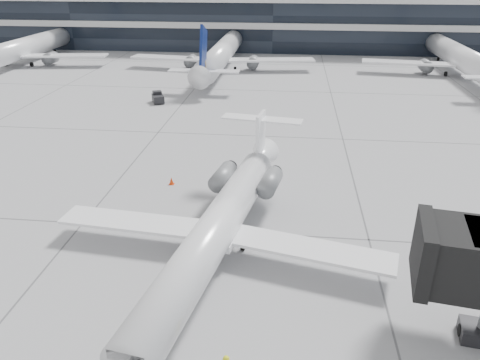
# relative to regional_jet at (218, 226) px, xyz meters

# --- Properties ---
(ground) EXTENTS (220.00, 220.00, 0.00)m
(ground) POSITION_rel_regional_jet_xyz_m (-0.24, 2.91, -2.12)
(ground) COLOR gray
(ground) RESTS_ON ground
(terminal) EXTENTS (170.00, 22.00, 10.00)m
(terminal) POSITION_rel_regional_jet_xyz_m (-0.24, 84.91, 2.88)
(terminal) COLOR black
(terminal) RESTS_ON ground
(bg_jet_left) EXTENTS (32.00, 40.00, 9.60)m
(bg_jet_left) POSITION_rel_regional_jet_xyz_m (-45.24, 57.91, -2.12)
(bg_jet_left) COLOR white
(bg_jet_left) RESTS_ON ground
(bg_jet_center) EXTENTS (32.00, 40.00, 9.60)m
(bg_jet_center) POSITION_rel_regional_jet_xyz_m (-8.24, 57.91, -2.12)
(bg_jet_center) COLOR white
(bg_jet_center) RESTS_ON ground
(bg_jet_right) EXTENTS (32.00, 40.00, 9.60)m
(bg_jet_right) POSITION_rel_regional_jet_xyz_m (31.76, 57.91, -2.12)
(bg_jet_right) COLOR white
(bg_jet_right) RESTS_ON ground
(regional_jet) EXTENTS (21.50, 26.81, 6.21)m
(regional_jet) POSITION_rel_regional_jet_xyz_m (0.00, 0.00, 0.00)
(regional_jet) COLOR white
(regional_jet) RESTS_ON ground
(traffic_cone) EXTENTS (0.53, 0.53, 0.62)m
(traffic_cone) POSITION_rel_regional_jet_xyz_m (-5.53, 10.00, -1.83)
(traffic_cone) COLOR red
(traffic_cone) RESTS_ON ground
(far_tug) EXTENTS (2.17, 2.63, 1.45)m
(far_tug) POSITION_rel_regional_jet_xyz_m (-13.54, 34.83, -1.47)
(far_tug) COLOR black
(far_tug) RESTS_ON ground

